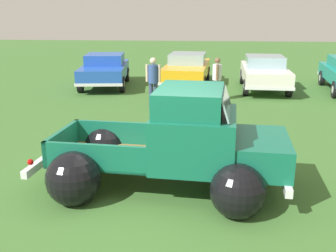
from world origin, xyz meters
TOP-DOWN VIEW (x-y plane):
  - ground_plane at (0.00, 0.00)m, footprint 80.00×80.00m
  - vintage_pickup_truck at (0.39, -0.03)m, footprint 4.74×3.03m
  - show_car_0 at (-3.65, 10.24)m, footprint 2.43×4.53m
  - show_car_1 at (0.00, 10.87)m, footprint 2.14×4.79m
  - show_car_2 at (3.33, 10.12)m, footprint 2.01×4.44m
  - spectator_0 at (1.25, 7.72)m, footprint 0.34×0.53m
  - spectator_1 at (-0.99, 6.55)m, footprint 0.54×0.36m

SIDE VIEW (x-z plane):
  - ground_plane at x=0.00m, z-range 0.00..0.00m
  - vintage_pickup_truck at x=0.39m, z-range -0.22..1.74m
  - show_car_2 at x=3.33m, z-range 0.07..1.50m
  - show_car_0 at x=-3.65m, z-range 0.07..1.50m
  - show_car_1 at x=0.00m, z-range 0.07..1.50m
  - spectator_0 at x=1.25m, z-range 0.11..1.71m
  - spectator_1 at x=-0.99m, z-range 0.12..1.84m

